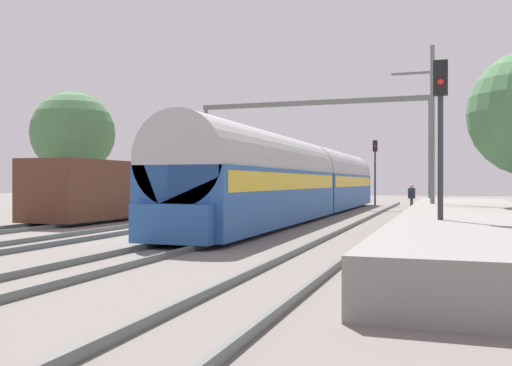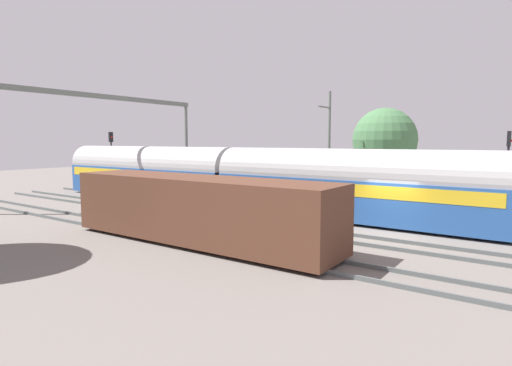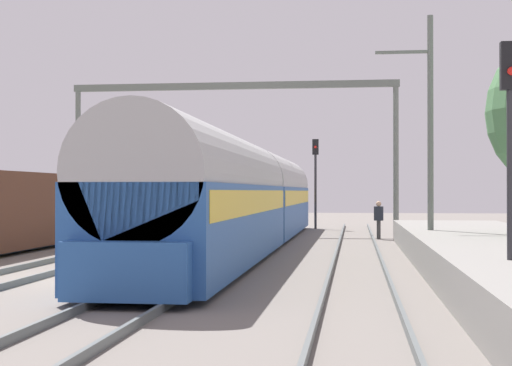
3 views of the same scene
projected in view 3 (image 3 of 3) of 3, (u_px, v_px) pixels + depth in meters
ground at (105, 277)px, 20.02m from camera, size 120.00×120.00×0.00m
track_west at (25, 273)px, 20.28m from camera, size 1.51×60.00×0.16m
track_east at (187, 275)px, 19.75m from camera, size 1.51×60.00×0.16m
track_far_east at (358, 277)px, 19.22m from camera, size 1.52×60.00×0.16m
platform at (504, 257)px, 20.74m from camera, size 4.40×28.00×0.90m
passenger_train at (247, 197)px, 30.73m from camera, size 2.93×32.85×3.82m
person_crossing at (379, 217)px, 35.71m from camera, size 0.43×0.30×1.73m
railway_signal_near at (510, 137)px, 14.74m from camera, size 0.36×0.30×4.98m
railway_signal_far at (315, 172)px, 45.75m from camera, size 0.36×0.30×5.20m
catenary_gantry at (233, 119)px, 41.13m from camera, size 17.17×0.28×7.86m
catenary_pole_east_mid at (429, 132)px, 26.03m from camera, size 1.90×0.20×8.00m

